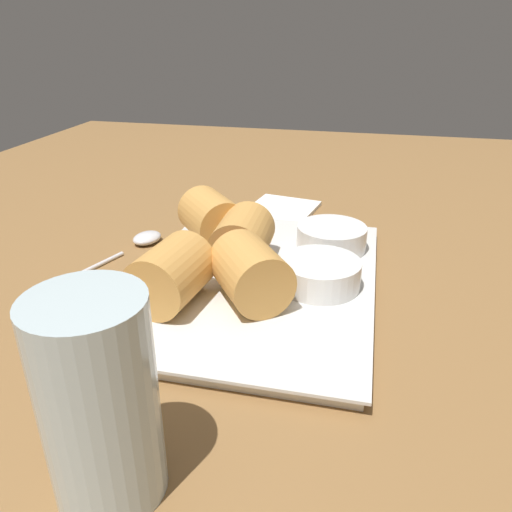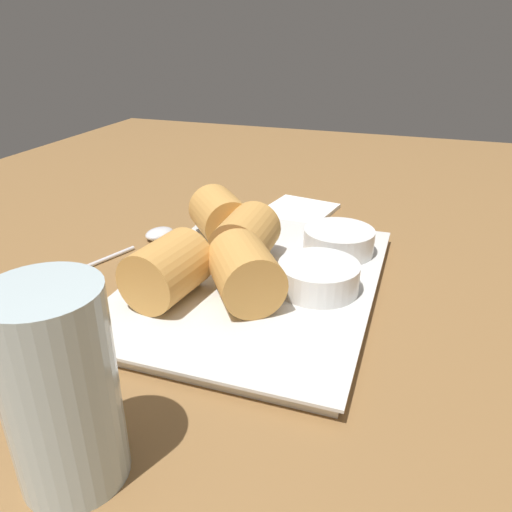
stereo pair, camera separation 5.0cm
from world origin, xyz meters
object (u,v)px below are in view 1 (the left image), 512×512
(dipping_bowl_far, at_px, (332,237))
(spoon, at_px, (141,241))
(dipping_bowl_near, at_px, (320,272))
(napkin, at_px, (281,210))
(drinking_glass, at_px, (100,402))
(serving_plate, at_px, (256,283))

(dipping_bowl_far, distance_m, spoon, 0.24)
(dipping_bowl_near, distance_m, napkin, 0.26)
(drinking_glass, bearing_deg, serving_plate, 173.57)
(dipping_bowl_near, xyz_separation_m, napkin, (-0.25, -0.09, -0.03))
(dipping_bowl_near, relative_size, napkin, 0.65)
(dipping_bowl_near, bearing_deg, serving_plate, -94.60)
(serving_plate, xyz_separation_m, dipping_bowl_near, (0.01, 0.07, 0.02))
(serving_plate, bearing_deg, napkin, -175.91)
(dipping_bowl_far, relative_size, spoon, 0.51)
(serving_plate, distance_m, dipping_bowl_near, 0.07)
(spoon, xyz_separation_m, napkin, (-0.16, 0.15, -0.00))
(serving_plate, relative_size, dipping_bowl_far, 4.17)
(dipping_bowl_far, bearing_deg, dipping_bowl_near, -1.62)
(spoon, xyz_separation_m, drinking_glass, (0.35, 0.14, 0.06))
(dipping_bowl_near, distance_m, spoon, 0.25)
(dipping_bowl_near, bearing_deg, dipping_bowl_far, 178.38)
(serving_plate, relative_size, drinking_glass, 2.55)
(dipping_bowl_far, bearing_deg, serving_plate, -38.12)
(serving_plate, xyz_separation_m, napkin, (-0.24, -0.02, -0.00))
(serving_plate, distance_m, dipping_bowl_far, 0.12)
(dipping_bowl_far, distance_m, napkin, 0.18)
(spoon, height_order, drinking_glass, drinking_glass)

